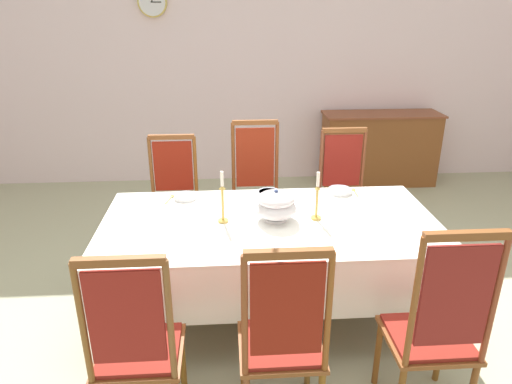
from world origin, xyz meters
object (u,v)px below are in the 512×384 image
(chair_south_c, at_px, (437,327))
(chair_north_b, at_px, (256,190))
(chair_north_a, at_px, (174,197))
(sideboard, at_px, (379,149))
(chair_south_a, at_px, (136,344))
(chair_south_b, at_px, (282,337))
(bowl_near_left, at_px, (185,196))
(chair_north_c, at_px, (344,191))
(spoon_primary, at_px, (171,197))
(dining_table, at_px, (270,230))
(bowl_far_left, at_px, (269,194))
(mounted_clock, at_px, (152,2))
(bowl_near_right, at_px, (340,190))
(candlestick_west, at_px, (223,202))
(candlestick_east, at_px, (317,201))
(spoon_secondary, at_px, (354,191))
(soup_tureen, at_px, (276,205))

(chair_south_c, bearing_deg, chair_north_b, 112.13)
(chair_north_a, xyz_separation_m, sideboard, (2.40, 1.67, -0.11))
(chair_south_a, bearing_deg, chair_south_b, -0.04)
(bowl_near_left, bearing_deg, chair_south_c, -45.58)
(chair_north_a, xyz_separation_m, chair_north_b, (0.73, 0.01, 0.04))
(sideboard, bearing_deg, chair_south_b, 65.21)
(chair_north_c, bearing_deg, spoon_primary, 19.50)
(dining_table, height_order, bowl_far_left, bowl_far_left)
(sideboard, xyz_separation_m, mounted_clock, (-2.72, 0.24, 1.71))
(chair_south_a, height_order, chair_north_a, chair_south_a)
(dining_table, relative_size, bowl_near_right, 12.48)
(chair_north_b, bearing_deg, sideboard, -135.07)
(chair_north_a, distance_m, bowl_near_left, 0.61)
(dining_table, distance_m, sideboard, 3.12)
(chair_north_a, distance_m, bowl_near_right, 1.46)
(bowl_near_left, bearing_deg, candlestick_west, -55.88)
(candlestick_east, relative_size, spoon_primary, 1.96)
(spoon_primary, bearing_deg, candlestick_west, -34.16)
(bowl_near_left, bearing_deg, chair_north_c, 21.83)
(chair_south_a, bearing_deg, bowl_far_left, 60.42)
(dining_table, distance_m, spoon_secondary, 0.87)
(dining_table, bearing_deg, candlestick_west, -180.00)
(mounted_clock, bearing_deg, spoon_primary, -81.57)
(soup_tureen, height_order, candlestick_west, candlestick_west)
(chair_south_a, bearing_deg, mounted_clock, 94.68)
(spoon_secondary, distance_m, sideboard, 2.37)
(dining_table, distance_m, chair_south_b, 0.98)
(sideboard, bearing_deg, candlestick_west, 53.43)
(candlestick_east, height_order, bowl_near_right, candlestick_east)
(soup_tureen, bearing_deg, chair_north_c, 53.22)
(chair_south_c, bearing_deg, bowl_near_right, 96.83)
(chair_south_c, xyz_separation_m, bowl_far_left, (-0.74, 1.39, 0.19))
(chair_north_a, relative_size, candlestick_west, 3.03)
(spoon_primary, bearing_deg, chair_north_c, 34.04)
(chair_south_b, distance_m, candlestick_west, 1.07)
(dining_table, xyz_separation_m, chair_south_a, (-0.76, -0.97, -0.12))
(chair_north_a, height_order, chair_south_b, chair_south_b)
(soup_tureen, xyz_separation_m, bowl_far_left, (-0.01, 0.42, -0.08))
(chair_south_b, distance_m, sideboard, 3.99)
(dining_table, height_order, chair_north_b, chair_north_b)
(dining_table, bearing_deg, bowl_far_left, 85.77)
(chair_north_b, bearing_deg, mounted_clock, -61.31)
(bowl_far_left, bearing_deg, chair_north_b, 96.01)
(chair_north_a, distance_m, chair_south_b, 2.08)
(bowl_far_left, height_order, mounted_clock, mounted_clock)
(chair_north_c, relative_size, mounted_clock, 3.40)
(candlestick_west, xyz_separation_m, candlestick_east, (0.64, 0.00, -0.01))
(soup_tureen, distance_m, bowl_near_left, 0.78)
(chair_south_a, relative_size, bowl_near_left, 6.74)
(bowl_near_left, bearing_deg, chair_south_b, -67.55)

